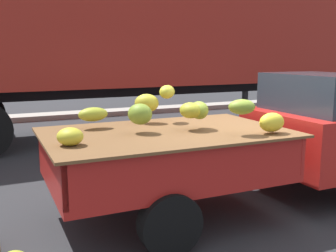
% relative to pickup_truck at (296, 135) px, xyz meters
% --- Properties ---
extents(ground, '(220.00, 220.00, 0.00)m').
position_rel_pickup_truck_xyz_m(ground, '(-0.48, 0.01, -0.88)').
color(ground, '#28282B').
extents(curb_strip, '(80.00, 0.80, 0.16)m').
position_rel_pickup_truck_xyz_m(curb_strip, '(-0.48, 8.53, -0.80)').
color(curb_strip, gray).
rests_on(curb_strip, ground).
extents(pickup_truck, '(4.94, 1.85, 1.70)m').
position_rel_pickup_truck_xyz_m(pickup_truck, '(0.00, 0.00, 0.00)').
color(pickup_truck, '#B21E19').
rests_on(pickup_truck, ground).
extents(semi_trailer, '(12.00, 2.70, 3.95)m').
position_rel_pickup_truck_xyz_m(semi_trailer, '(-0.35, 5.31, 1.66)').
color(semi_trailer, maroon).
rests_on(semi_trailer, ground).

